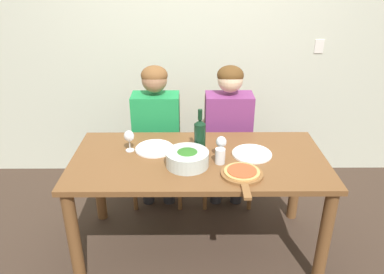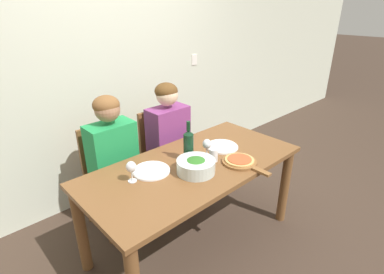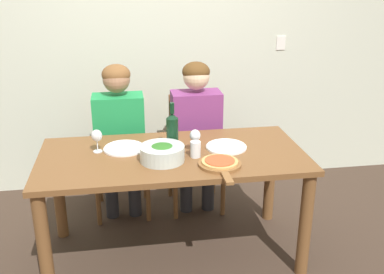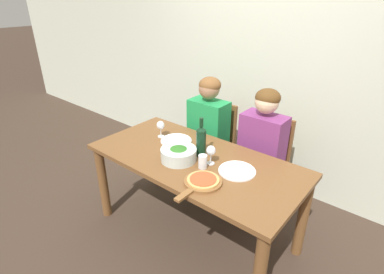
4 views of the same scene
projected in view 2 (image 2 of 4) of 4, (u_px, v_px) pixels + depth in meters
name	position (u px, v px, depth m)	size (l,w,h in m)	color
ground_plane	(194.00, 240.00, 2.56)	(40.00, 40.00, 0.00)	#3D2D23
back_wall	(107.00, 62.00, 2.80)	(10.00, 0.06, 2.70)	beige
dining_table	(194.00, 177.00, 2.31)	(1.70, 0.82, 0.75)	brown
chair_left	(110.00, 173.00, 2.64)	(0.42, 0.42, 0.91)	brown
chair_right	(163.00, 152.00, 3.01)	(0.42, 0.42, 0.91)	brown
person_woman	(113.00, 153.00, 2.46)	(0.47, 0.51, 1.21)	#28282D
person_man	(169.00, 134.00, 2.83)	(0.47, 0.51, 1.21)	#28282D
wine_bottle	(188.00, 145.00, 2.25)	(0.08, 0.08, 0.32)	black
broccoli_bowl	(196.00, 166.00, 2.12)	(0.28, 0.28, 0.11)	silver
dinner_plate_left	(151.00, 170.00, 2.14)	(0.27, 0.27, 0.02)	white
dinner_plate_right	(222.00, 146.00, 2.50)	(0.27, 0.27, 0.02)	white
pizza_on_board	(241.00, 161.00, 2.25)	(0.26, 0.40, 0.04)	brown
wine_glass_left	(131.00, 168.00, 1.99)	(0.07, 0.07, 0.15)	silver
wine_glass_right	(207.00, 145.00, 2.31)	(0.07, 0.07, 0.15)	silver
water_tumbler	(214.00, 155.00, 2.27)	(0.07, 0.07, 0.10)	silver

